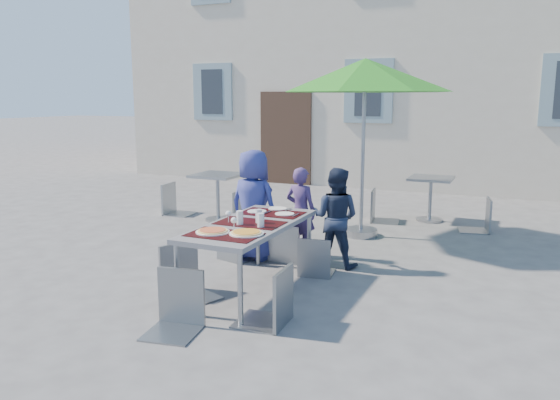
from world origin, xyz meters
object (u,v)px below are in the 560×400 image
at_px(pizza_near_left, 213,231).
at_px(bg_chair_r_0, 236,187).
at_px(chair_1, 286,220).
at_px(cafe_table_0, 218,188).
at_px(chair_0, 234,219).
at_px(chair_5, 175,265).
at_px(bg_chair_l_0, 173,180).
at_px(chair_4, 272,261).
at_px(cafe_table_1, 431,191).
at_px(child_1, 301,212).
at_px(bg_chair_l_1, 380,186).
at_px(child_0, 253,205).
at_px(dining_table, 250,228).
at_px(bg_chair_r_1, 483,195).
at_px(chair_3, 184,238).
at_px(pizza_near_right, 246,233).
at_px(patio_umbrella, 365,77).
at_px(chair_2, 316,233).
at_px(child_2, 335,217).

relative_size(pizza_near_left, bg_chair_r_0, 0.36).
relative_size(chair_1, cafe_table_0, 1.15).
height_order(chair_0, chair_1, chair_0).
xyz_separation_m(chair_1, chair_5, (-0.07, -2.30, 0.06)).
bearing_deg(bg_chair_l_0, chair_4, -45.27).
bearing_deg(cafe_table_1, child_1, -113.84).
relative_size(child_1, bg_chair_l_1, 1.16).
bearing_deg(child_0, bg_chair_l_0, -28.75).
height_order(dining_table, bg_chair_r_1, bg_chair_r_1).
relative_size(chair_0, bg_chair_r_1, 0.94).
distance_m(child_0, chair_1, 0.47).
height_order(chair_5, bg_chair_l_0, bg_chair_l_0).
relative_size(child_0, cafe_table_1, 1.89).
relative_size(chair_4, bg_chair_l_1, 1.01).
bearing_deg(child_1, chair_1, 87.50).
bearing_deg(chair_3, bg_chair_r_0, 110.46).
relative_size(pizza_near_left, chair_5, 0.33).
distance_m(dining_table, cafe_table_0, 3.48).
distance_m(pizza_near_left, chair_5, 0.65).
height_order(pizza_near_right, patio_umbrella, patio_umbrella).
bearing_deg(child_0, chair_2, 168.93).
bearing_deg(chair_4, chair_3, 165.65).
bearing_deg(bg_chair_l_1, pizza_near_left, -97.50).
xyz_separation_m(pizza_near_right, bg_chair_r_1, (1.87, 4.29, -0.19)).
bearing_deg(bg_chair_l_0, chair_0, -41.08).
bearing_deg(bg_chair_r_0, cafe_table_0, -125.03).
xyz_separation_m(pizza_near_left, cafe_table_0, (-1.91, 3.34, -0.20)).
height_order(child_2, cafe_table_1, child_2).
bearing_deg(bg_chair_l_1, child_2, -87.76).
relative_size(chair_4, bg_chair_l_0, 0.98).
bearing_deg(child_2, dining_table, 67.21).
xyz_separation_m(child_2, cafe_table_1, (0.67, 3.04, -0.10)).
height_order(dining_table, patio_umbrella, patio_umbrella).
bearing_deg(cafe_table_1, chair_1, -112.44).
xyz_separation_m(child_0, chair_0, (-0.20, -0.17, -0.16)).
bearing_deg(child_0, cafe_table_0, -40.38).
bearing_deg(bg_chair_r_1, dining_table, -118.28).
height_order(child_2, chair_2, child_2).
bearing_deg(child_0, child_1, -134.19).
bearing_deg(chair_0, child_1, 38.88).
xyz_separation_m(pizza_near_left, chair_0, (-0.57, 1.45, -0.22)).
bearing_deg(chair_3, chair_4, -14.35).
height_order(chair_0, chair_5, chair_5).
height_order(pizza_near_left, bg_chair_r_0, bg_chair_r_0).
bearing_deg(pizza_near_right, pizza_near_left, -167.34).
distance_m(dining_table, bg_chair_r_0, 3.61).
height_order(chair_2, cafe_table_0, chair_2).
bearing_deg(pizza_near_right, bg_chair_r_0, 120.13).
xyz_separation_m(bg_chair_l_0, bg_chair_l_1, (3.50, 0.92, -0.02)).
bearing_deg(chair_1, child_0, -173.72).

